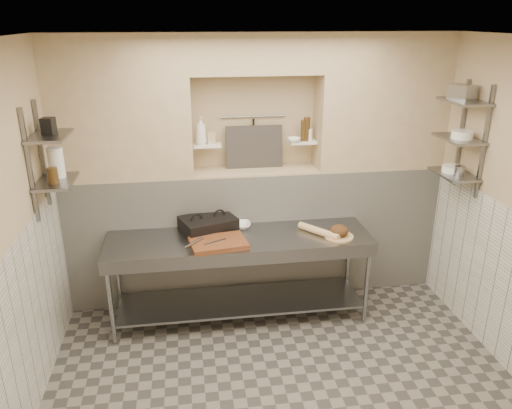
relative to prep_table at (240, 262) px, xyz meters
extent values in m
cube|color=#68625C|center=(0.24, -1.18, -0.69)|extent=(4.00, 3.90, 0.10)
cube|color=silver|center=(0.24, -1.18, 2.21)|extent=(4.00, 3.90, 0.10)
cube|color=tan|center=(0.24, 0.82, 0.76)|extent=(4.00, 0.10, 2.80)
cube|color=silver|center=(0.24, 0.57, 0.06)|extent=(4.00, 0.40, 1.40)
cube|color=tan|center=(0.24, 0.57, 0.77)|extent=(1.30, 0.40, 0.02)
cube|color=tan|center=(-1.08, 0.57, 1.46)|extent=(1.35, 0.40, 1.40)
cube|color=tan|center=(1.57, 0.57, 1.46)|extent=(1.35, 0.40, 1.40)
cube|color=tan|center=(0.24, 0.57, 1.96)|extent=(1.30, 0.40, 0.40)
cube|color=silver|center=(-1.75, -1.18, 0.06)|extent=(0.02, 3.90, 1.40)
cube|color=white|center=(-0.26, 0.57, 1.06)|extent=(0.28, 0.16, 0.02)
cube|color=white|center=(0.74, 0.57, 1.06)|extent=(0.28, 0.16, 0.02)
cylinder|color=gray|center=(0.24, 0.74, 1.31)|extent=(0.70, 0.02, 0.02)
cylinder|color=black|center=(0.24, 0.72, 1.14)|extent=(0.02, 0.02, 0.30)
cube|color=#383330|center=(0.24, 0.67, 1.00)|extent=(0.60, 0.08, 0.45)
cube|color=slate|center=(-1.73, 0.07, 1.16)|extent=(0.03, 0.03, 0.95)
cube|color=slate|center=(-1.73, -0.33, 1.16)|extent=(0.03, 0.03, 0.95)
cube|color=slate|center=(-1.60, -0.13, 0.96)|extent=(0.30, 0.50, 0.02)
cube|color=slate|center=(-1.60, -0.13, 1.36)|extent=(0.30, 0.50, 0.03)
cube|color=slate|center=(2.22, 0.07, 1.21)|extent=(0.03, 0.03, 1.05)
cube|color=slate|center=(2.22, -0.33, 1.21)|extent=(0.03, 0.03, 1.05)
cube|color=slate|center=(2.08, -0.13, 0.86)|extent=(0.30, 0.50, 0.02)
cube|color=slate|center=(2.08, -0.13, 1.21)|extent=(0.30, 0.50, 0.02)
cube|color=slate|center=(2.08, -0.13, 1.56)|extent=(0.30, 0.50, 0.03)
cube|color=gray|center=(0.00, 0.02, 0.24)|extent=(2.60, 0.70, 0.04)
cube|color=gray|center=(0.00, 0.02, -0.46)|extent=(2.45, 0.60, 0.03)
cube|color=gray|center=(0.00, -0.31, 0.18)|extent=(2.60, 0.02, 0.12)
cylinder|color=gray|center=(-1.24, -0.27, -0.21)|extent=(0.04, 0.04, 0.86)
cylinder|color=gray|center=(-1.24, 0.31, -0.21)|extent=(0.04, 0.04, 0.86)
cylinder|color=gray|center=(1.24, -0.27, -0.21)|extent=(0.04, 0.04, 0.86)
cylinder|color=gray|center=(1.24, 0.31, -0.21)|extent=(0.04, 0.04, 0.86)
cube|color=black|center=(-0.29, 0.23, 0.30)|extent=(0.62, 0.53, 0.09)
cube|color=black|center=(-0.29, 0.23, 0.38)|extent=(0.62, 0.53, 0.05)
cube|color=brown|center=(-0.22, -0.14, 0.28)|extent=(0.57, 0.44, 0.05)
cube|color=gray|center=(-0.25, -0.16, 0.31)|extent=(0.23, 0.13, 0.01)
cylinder|color=gray|center=(-0.45, -0.17, 0.31)|extent=(0.19, 0.22, 0.02)
imported|color=white|center=(0.04, 0.25, 0.28)|extent=(0.24, 0.24, 0.05)
cylinder|color=tan|center=(0.79, -0.03, 0.29)|extent=(0.35, 0.41, 0.07)
cylinder|color=tan|center=(0.97, -0.12, 0.27)|extent=(0.28, 0.28, 0.02)
ellipsoid|color=#4C2D19|center=(0.97, -0.12, 0.33)|extent=(0.18, 0.18, 0.11)
imported|color=white|center=(-0.31, 0.56, 1.21)|extent=(0.14, 0.14, 0.28)
cube|color=tan|center=(-0.21, 0.59, 1.13)|extent=(0.08, 0.08, 0.12)
imported|color=white|center=(0.64, 0.53, 1.09)|extent=(0.18, 0.18, 0.04)
cylinder|color=#3B270F|center=(0.78, 0.57, 1.19)|extent=(0.07, 0.07, 0.25)
cylinder|color=#3B270F|center=(0.74, 0.56, 1.18)|extent=(0.05, 0.05, 0.22)
cylinder|color=white|center=(0.81, 0.57, 1.13)|extent=(0.07, 0.07, 0.12)
cylinder|color=white|center=(-1.60, -0.04, 1.10)|extent=(0.13, 0.13, 0.26)
cylinder|color=#3B270F|center=(-1.60, -0.21, 1.04)|extent=(0.09, 0.09, 0.13)
cube|color=black|center=(-1.60, -0.12, 1.44)|extent=(0.12, 0.12, 0.14)
cylinder|color=white|center=(2.08, -0.10, 0.90)|extent=(0.20, 0.20, 0.06)
cylinder|color=gray|center=(2.08, -0.22, 0.92)|extent=(0.10, 0.10, 0.10)
cylinder|color=white|center=(2.08, -0.18, 1.26)|extent=(0.20, 0.20, 0.07)
cube|color=gray|center=(2.08, -0.08, 1.64)|extent=(0.24, 0.26, 0.13)
camera|label=1|loc=(-0.49, -4.43, 2.29)|focal=35.00mm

